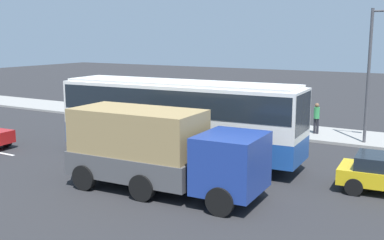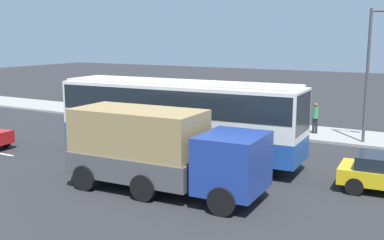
# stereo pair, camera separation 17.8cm
# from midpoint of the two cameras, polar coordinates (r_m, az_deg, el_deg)

# --- Properties ---
(ground_plane) EXTENTS (120.00, 120.00, 0.00)m
(ground_plane) POSITION_cam_midpoint_polar(r_m,az_deg,el_deg) (22.12, -6.42, -4.72)
(ground_plane) COLOR #28282B
(sidewalk_curb) EXTENTS (80.00, 4.00, 0.15)m
(sidewalk_curb) POSITION_cam_midpoint_polar(r_m,az_deg,el_deg) (30.11, 4.53, -0.55)
(sidewalk_curb) COLOR gray
(sidewalk_curb) RESTS_ON ground_plane
(lane_centreline) EXTENTS (34.39, 0.16, 0.01)m
(lane_centreline) POSITION_cam_midpoint_polar(r_m,az_deg,el_deg) (22.93, -18.15, -4.63)
(lane_centreline) COLOR white
(lane_centreline) RESTS_ON ground_plane
(coach_bus) EXTENTS (11.45, 3.22, 3.67)m
(coach_bus) POSITION_cam_midpoint_polar(r_m,az_deg,el_deg) (21.23, -1.38, 0.96)
(coach_bus) COLOR #1E4C9E
(coach_bus) RESTS_ON ground_plane
(cargo_truck) EXTENTS (7.46, 2.95, 3.01)m
(cargo_truck) POSITION_cam_midpoint_polar(r_m,az_deg,el_deg) (17.13, -3.68, -3.53)
(cargo_truck) COLOR navy
(cargo_truck) RESTS_ON ground_plane
(pedestrian_near_curb) EXTENTS (0.32, 0.32, 1.77)m
(pedestrian_near_curb) POSITION_cam_midpoint_polar(r_m,az_deg,el_deg) (27.64, 15.11, 0.48)
(pedestrian_near_curb) COLOR black
(pedestrian_near_curb) RESTS_ON sidewalk_curb
(street_lamp) EXTENTS (1.61, 0.24, 6.90)m
(street_lamp) POSITION_cam_midpoint_polar(r_m,az_deg,el_deg) (25.78, 21.28, 6.01)
(street_lamp) COLOR #47474C
(street_lamp) RESTS_ON sidewalk_curb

